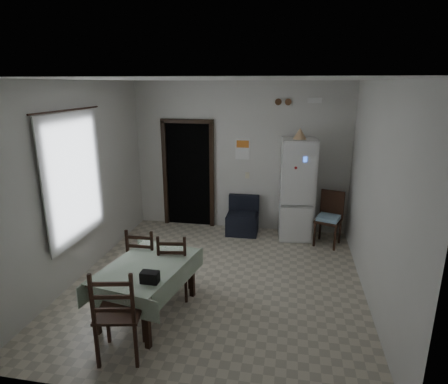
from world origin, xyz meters
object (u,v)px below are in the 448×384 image
(dining_chair_far_left, at_px, (145,258))
(dining_chair_near_head, at_px, (119,311))
(navy_seat, at_px, (242,216))
(fridge, at_px, (297,190))
(dining_chair_far_right, at_px, (175,264))
(corner_chair, at_px, (328,219))
(dining_table, at_px, (148,289))

(dining_chair_far_left, relative_size, dining_chair_near_head, 0.88)
(navy_seat, bearing_deg, dining_chair_near_head, -103.39)
(fridge, relative_size, dining_chair_far_right, 2.00)
(navy_seat, relative_size, dining_chair_near_head, 0.67)
(fridge, distance_m, dining_chair_near_head, 4.11)
(dining_chair_far_left, height_order, dining_chair_near_head, dining_chair_near_head)
(dining_chair_far_left, distance_m, dining_chair_near_head, 1.38)
(fridge, bearing_deg, navy_seat, 174.75)
(corner_chair, xyz_separation_m, dining_chair_near_head, (-2.42, -3.38, 0.05))
(navy_seat, height_order, dining_chair_far_left, dining_chair_far_left)
(fridge, xyz_separation_m, navy_seat, (-1.02, 0.00, -0.58))
(corner_chair, bearing_deg, dining_chair_far_right, -116.82)
(dining_chair_far_left, bearing_deg, dining_table, 112.52)
(navy_seat, bearing_deg, fridge, -0.66)
(fridge, height_order, navy_seat, fridge)
(dining_chair_far_left, bearing_deg, dining_chair_near_head, 99.21)
(dining_chair_near_head, bearing_deg, dining_table, -101.75)
(navy_seat, relative_size, dining_chair_far_left, 0.76)
(dining_chair_far_right, bearing_deg, fridge, -132.57)
(dining_chair_far_left, relative_size, dining_chair_far_right, 1.01)
(navy_seat, bearing_deg, dining_table, -106.59)
(fridge, xyz_separation_m, dining_table, (-1.84, -2.88, -0.60))
(fridge, relative_size, dining_chair_near_head, 1.74)
(navy_seat, xyz_separation_m, dining_chair_far_right, (-0.62, -2.40, 0.11))
(corner_chair, height_order, dining_chair_far_right, corner_chair)
(fridge, xyz_separation_m, dining_chair_far_left, (-2.10, -2.30, -0.47))
(fridge, bearing_deg, dining_chair_far_right, -129.55)
(dining_chair_far_right, height_order, dining_chair_near_head, dining_chair_near_head)
(dining_chair_far_left, distance_m, dining_chair_far_right, 0.47)
(fridge, height_order, dining_chair_far_left, fridge)
(navy_seat, height_order, dining_chair_far_right, dining_chair_far_right)
(corner_chair, relative_size, dining_chair_far_left, 1.03)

